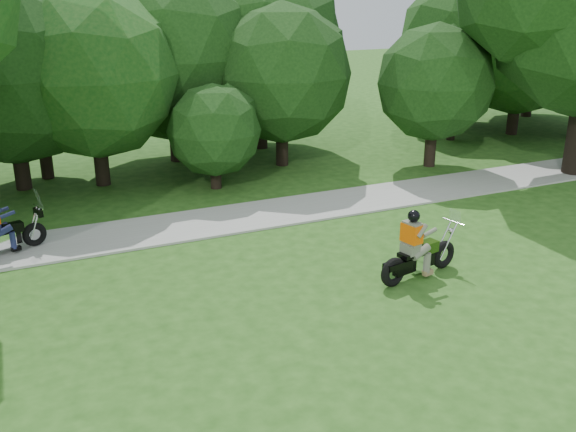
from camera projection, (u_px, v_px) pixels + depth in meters
ground at (471, 347)px, 11.41m from camera, size 100.00×100.00×0.00m
walkway at (287, 211)px, 18.26m from camera, size 60.00×2.20×0.06m
tree_line at (248, 61)px, 23.03m from camera, size 40.47×11.48×7.21m
chopper_motorcycle at (416, 253)px, 13.92m from camera, size 2.24×0.85×1.62m
touring_motorcycle at (0, 233)px, 15.03m from camera, size 1.88×1.00×1.47m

